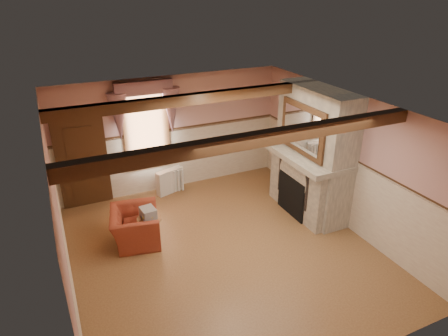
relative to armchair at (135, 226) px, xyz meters
name	(u,v)px	position (x,y,z in m)	size (l,w,h in m)	color
floor	(223,250)	(1.44, -1.00, -0.34)	(5.50, 6.00, 0.01)	brown
ceiling	(223,110)	(1.44, -1.00, 2.46)	(5.50, 6.00, 0.01)	silver
wall_back	(171,134)	(1.44, 2.00, 1.06)	(5.50, 0.02, 2.80)	tan
wall_front	(330,293)	(1.44, -4.00, 1.06)	(5.50, 0.02, 2.80)	tan
wall_left	(59,220)	(-1.31, -1.00, 1.06)	(0.02, 6.00, 2.80)	tan
wall_right	(345,160)	(4.19, -1.00, 1.06)	(0.02, 6.00, 2.80)	tan
wainscot	(223,217)	(1.44, -1.00, 0.41)	(5.50, 6.00, 1.50)	beige
chair_rail	(223,181)	(1.44, -1.00, 1.16)	(5.50, 6.00, 0.08)	black
firebox	(294,195)	(3.44, -0.40, 0.11)	(0.20, 0.95, 0.90)	black
armchair	(135,226)	(0.00, 0.00, 0.00)	(1.04, 0.91, 0.68)	maroon
side_table	(150,230)	(0.26, -0.15, -0.06)	(0.47, 0.47, 0.55)	brown
book_stack	(148,213)	(0.25, -0.12, 0.31)	(0.26, 0.32, 0.20)	#B7AD8C
radiator	(170,181)	(1.25, 1.70, -0.04)	(0.70, 0.18, 0.60)	silver
bowl	(311,153)	(3.69, -0.54, 1.12)	(0.32, 0.32, 0.08)	brown
mantel_clock	(292,139)	(3.69, 0.19, 1.18)	(0.14, 0.24, 0.20)	black
oil_lamp	(300,142)	(3.69, -0.10, 1.22)	(0.11, 0.11, 0.28)	#C47837
candle_red	(323,158)	(3.69, -0.92, 1.16)	(0.06, 0.06, 0.16)	#A42814
jar_yellow	(323,159)	(3.69, -0.94, 1.14)	(0.06, 0.06, 0.12)	gold
fireplace	(314,152)	(3.87, -0.40, 1.06)	(0.85, 2.00, 2.80)	gray
mantel	(307,155)	(3.69, -0.40, 1.02)	(1.05, 2.05, 0.12)	gray
overmantel_mirror	(302,129)	(3.50, -0.40, 1.63)	(0.06, 1.44, 1.04)	silver
door	(83,163)	(-0.66, 1.94, 0.71)	(1.10, 0.10, 2.10)	black
window	(146,128)	(0.84, 1.97, 1.31)	(1.06, 0.08, 2.02)	white
window_drapes	(145,103)	(0.84, 1.88, 1.91)	(1.30, 0.14, 1.40)	gray
ceiling_beam_front	(258,139)	(1.44, -2.20, 2.36)	(5.50, 0.18, 0.20)	black
ceiling_beam_back	(196,99)	(1.44, 0.20, 2.36)	(5.50, 0.18, 0.20)	black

